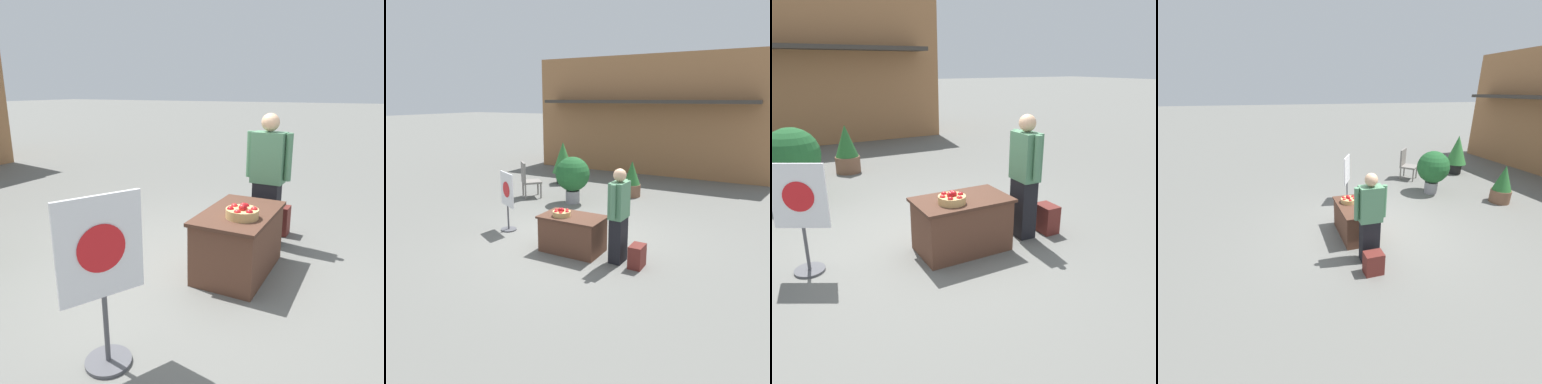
{
  "view_description": "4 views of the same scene",
  "coord_description": "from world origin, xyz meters",
  "views": [
    {
      "loc": [
        -3.71,
        -1.84,
        2.04
      ],
      "look_at": [
        0.63,
        0.38,
        0.71
      ],
      "focal_mm": 35.0,
      "sensor_mm": 36.0,
      "label": 1
    },
    {
      "loc": [
        3.52,
        -6.55,
        2.94
      ],
      "look_at": [
        -0.21,
        0.23,
        1.02
      ],
      "focal_mm": 35.0,
      "sensor_mm": 36.0,
      "label": 2
    },
    {
      "loc": [
        -2.07,
        -4.55,
        2.37
      ],
      "look_at": [
        0.37,
        -0.0,
        0.62
      ],
      "focal_mm": 35.0,
      "sensor_mm": 36.0,
      "label": 3
    },
    {
      "loc": [
        4.95,
        -2.07,
        3.07
      ],
      "look_at": [
        -0.41,
        -0.48,
        0.85
      ],
      "focal_mm": 24.0,
      "sensor_mm": 36.0,
      "label": 4
    }
  ],
  "objects": [
    {
      "name": "potted_plant_far_left",
      "position": [
        -3.28,
        4.71,
        0.84
      ],
      "size": [
        0.77,
        0.77,
        1.48
      ],
      "color": "black",
      "rests_on": "ground_plane"
    },
    {
      "name": "poster_board",
      "position": [
        -1.83,
        -0.15,
        0.76
      ],
      "size": [
        0.58,
        0.36,
        1.35
      ],
      "rotation": [
        0.0,
        0.0,
        -2.06
      ],
      "color": "#4C4C51",
      "rests_on": "ground_plane"
    },
    {
      "name": "person_visitor",
      "position": [
        1.05,
        -0.53,
        0.9
      ],
      "size": [
        0.27,
        0.61,
        1.76
      ],
      "rotation": [
        0.0,
        0.0,
        3.11
      ],
      "color": "black",
      "rests_on": "ground_plane"
    },
    {
      "name": "patio_chair",
      "position": [
        -3.21,
        2.5,
        0.6
      ],
      "size": [
        0.78,
        0.78,
        1.1
      ],
      "rotation": [
        0.0,
        0.0,
        0.8
      ],
      "color": "gray",
      "rests_on": "ground_plane"
    },
    {
      "name": "backpack",
      "position": [
        1.45,
        -0.59,
        0.21
      ],
      "size": [
        0.24,
        0.34,
        0.42
      ],
      "color": "maroon",
      "rests_on": "ground_plane"
    },
    {
      "name": "display_table",
      "position": [
        0.07,
        -0.5,
        0.37
      ],
      "size": [
        1.25,
        0.75,
        0.73
      ],
      "color": "brown",
      "rests_on": "ground_plane"
    },
    {
      "name": "potted_plant_near_left",
      "position": [
        -0.46,
        4.13,
        0.53
      ],
      "size": [
        0.56,
        0.56,
        1.11
      ],
      "color": "brown",
      "rests_on": "ground_plane"
    },
    {
      "name": "potted_plant_near_right",
      "position": [
        -1.7,
        2.61,
        0.82
      ],
      "size": [
        0.99,
        0.99,
        1.35
      ],
      "color": "gray",
      "rests_on": "ground_plane"
    },
    {
      "name": "apple_basket",
      "position": [
        -0.12,
        -0.6,
        0.79
      ],
      "size": [
        0.35,
        0.35,
        0.16
      ],
      "color": "tan",
      "rests_on": "display_table"
    },
    {
      "name": "storefront_building",
      "position": [
        -1.31,
        9.45,
        2.3
      ],
      "size": [
        9.57,
        4.51,
        4.6
      ],
      "color": "#9E6B42",
      "rests_on": "ground_plane"
    },
    {
      "name": "ground_plane",
      "position": [
        0.0,
        0.0,
        0.0
      ],
      "size": [
        120.0,
        120.0,
        0.0
      ],
      "primitive_type": "plane",
      "color": "slate"
    }
  ]
}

